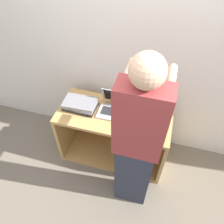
% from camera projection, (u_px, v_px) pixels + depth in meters
% --- Properties ---
extents(ground_plane, '(12.00, 12.00, 0.00)m').
position_uv_depth(ground_plane, '(108.00, 171.00, 2.72)').
color(ground_plane, '#756B5B').
extents(wall_back, '(8.00, 0.05, 2.40)m').
position_uv_depth(wall_back, '(124.00, 59.00, 2.30)').
color(wall_back, silver).
rests_on(wall_back, ground_plane).
extents(cart, '(1.25, 0.57, 0.75)m').
position_uv_depth(cart, '(115.00, 131.00, 2.69)').
color(cart, tan).
rests_on(cart, ground_plane).
extents(laptop_open, '(0.35, 0.31, 0.23)m').
position_uv_depth(laptop_open, '(115.00, 108.00, 2.37)').
color(laptop_open, '#B7B7BC').
rests_on(laptop_open, cart).
extents(laptop_stack_left, '(0.37, 0.24, 0.09)m').
position_uv_depth(laptop_stack_left, '(80.00, 104.00, 2.41)').
color(laptop_stack_left, '#232326').
rests_on(laptop_stack_left, cart).
extents(laptop_stack_right, '(0.37, 0.25, 0.06)m').
position_uv_depth(laptop_stack_right, '(149.00, 119.00, 2.28)').
color(laptop_stack_right, slate).
rests_on(laptop_stack_right, cart).
extents(person, '(0.40, 0.54, 1.83)m').
position_uv_depth(person, '(137.00, 145.00, 1.86)').
color(person, '#2D3342').
rests_on(person, ground_plane).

